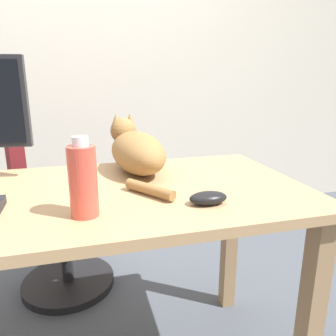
{
  "coord_description": "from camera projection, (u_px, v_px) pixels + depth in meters",
  "views": [
    {
      "loc": [
        0.02,
        -0.99,
        1.09
      ],
      "look_at": [
        0.29,
        -0.0,
        0.81
      ],
      "focal_mm": 34.85,
      "sensor_mm": 36.0,
      "label": 1
    }
  ],
  "objects": [
    {
      "name": "computer_mouse",
      "position": [
        208.0,
        198.0,
        0.91
      ],
      "size": [
        0.11,
        0.06,
        0.04
      ],
      "primitive_type": "ellipsoid",
      "color": "black",
      "rests_on": "desk"
    },
    {
      "name": "back_wall",
      "position": [
        70.0,
        47.0,
        2.29
      ],
      "size": [
        6.0,
        0.04,
        2.6
      ],
      "primitive_type": "cube",
      "color": "beige",
      "rests_on": "ground_plane"
    },
    {
      "name": "office_chair",
      "position": [
        53.0,
        224.0,
        1.66
      ],
      "size": [
        0.5,
        0.48,
        0.89
      ],
      "color": "black",
      "rests_on": "ground_plane"
    },
    {
      "name": "cat",
      "position": [
        136.0,
        150.0,
        1.23
      ],
      "size": [
        0.22,
        0.61,
        0.2
      ],
      "color": "olive",
      "rests_on": "desk"
    },
    {
      "name": "desk",
      "position": [
        79.0,
        226.0,
        1.03
      ],
      "size": [
        1.47,
        0.69,
        0.75
      ],
      "color": "tan",
      "rests_on": "ground_plane"
    },
    {
      "name": "water_bottle",
      "position": [
        83.0,
        180.0,
        0.82
      ],
      "size": [
        0.07,
        0.07,
        0.21
      ],
      "color": "#D84C3D",
      "rests_on": "desk"
    }
  ]
}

